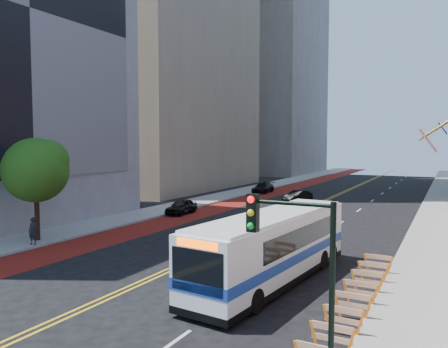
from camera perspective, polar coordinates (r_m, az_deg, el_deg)
ground at (r=19.52m, az=-15.46°, el=-15.52°), size 160.00×160.00×0.00m
sidewalk_left at (r=50.30m, az=-1.99°, el=-3.31°), size 4.00×140.00×0.15m
sidewalk_right at (r=43.85m, az=26.54°, el=-4.82°), size 4.00×140.00×0.15m
bus_lane_paint at (r=48.52m, az=2.03°, el=-3.67°), size 3.60×140.00×0.01m
center_line_inner at (r=45.70m, az=11.04°, el=-4.22°), size 0.14×140.00×0.01m
center_line_outer at (r=45.60m, az=11.48°, el=-4.24°), size 0.14×140.00×0.01m
lane_dashes at (r=52.38m, az=18.80°, el=-3.31°), size 0.14×98.20×0.01m
midrise_left_far at (r=101.84m, az=5.87°, el=18.79°), size 20.00×26.00×65.00m
construction_barriers at (r=18.04m, az=16.95°, el=-14.93°), size 1.42×10.91×1.00m
street_tree at (r=30.83m, az=-23.26°, el=0.77°), size 4.20×4.20×6.70m
traffic_signal at (r=10.74m, az=9.28°, el=-10.90°), size 2.21×0.34×5.07m
transit_bus at (r=20.81m, az=6.58°, el=-9.30°), size 3.76×12.02×3.25m
car_a at (r=40.47m, az=-5.59°, el=-4.25°), size 1.87×4.08×1.36m
car_b at (r=49.07m, az=9.61°, el=-2.88°), size 2.49×4.16×1.29m
car_c at (r=57.76m, az=5.12°, el=-1.80°), size 1.89×4.54×1.31m
pedestrian at (r=29.94m, az=-23.69°, el=-6.85°), size 0.69×0.51×1.73m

